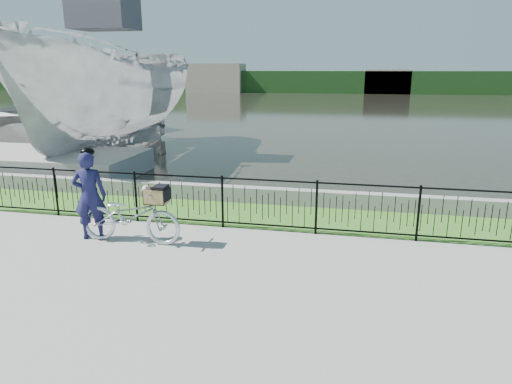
% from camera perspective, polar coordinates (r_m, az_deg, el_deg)
% --- Properties ---
extents(ground, '(120.00, 120.00, 0.00)m').
position_cam_1_polar(ground, '(8.28, -0.47, -8.54)').
color(ground, gray).
rests_on(ground, ground).
extents(grass_strip, '(60.00, 2.00, 0.01)m').
position_cam_1_polar(grass_strip, '(10.67, 2.51, -3.00)').
color(grass_strip, '#396D22').
rests_on(grass_strip, ground).
extents(water, '(120.00, 120.00, 0.00)m').
position_cam_1_polar(water, '(40.58, 9.66, 10.27)').
color(water, black).
rests_on(water, ground).
extents(quay_wall, '(60.00, 0.30, 0.40)m').
position_cam_1_polar(quay_wall, '(11.56, 3.33, -0.56)').
color(quay_wall, gray).
rests_on(quay_wall, ground).
extents(fence, '(14.00, 0.06, 1.15)m').
position_cam_1_polar(fence, '(9.56, 1.57, -1.58)').
color(fence, black).
rests_on(fence, ground).
extents(far_treeline, '(120.00, 6.00, 3.00)m').
position_cam_1_polar(far_treeline, '(67.45, 10.75, 13.38)').
color(far_treeline, '#1D4018').
rests_on(far_treeline, ground).
extents(far_building_left, '(8.00, 4.00, 4.00)m').
position_cam_1_polar(far_building_left, '(68.30, -5.01, 14.02)').
color(far_building_left, gray).
rests_on(far_building_left, ground).
extents(far_building_right, '(6.00, 3.00, 3.20)m').
position_cam_1_polar(far_building_right, '(66.07, 16.06, 13.12)').
color(far_building_right, gray).
rests_on(far_building_right, ground).
extents(bicycle_rig, '(2.06, 0.72, 1.21)m').
position_cam_1_polar(bicycle_rig, '(9.27, -15.39, -2.84)').
color(bicycle_rig, silver).
rests_on(bicycle_rig, ground).
extents(cyclist, '(0.74, 0.59, 1.86)m').
position_cam_1_polar(cyclist, '(9.62, -20.09, -0.30)').
color(cyclist, '#17163E').
rests_on(cyclist, ground).
extents(boat_near, '(4.40, 11.64, 6.29)m').
position_cam_1_polar(boat_near, '(18.46, -17.73, 11.36)').
color(boat_near, '#B9B9B9').
rests_on(boat_near, water).
extents(boat_far, '(12.16, 13.39, 2.27)m').
position_cam_1_polar(boat_far, '(24.81, -24.25, 8.80)').
color(boat_far, '#B9B9B9').
rests_on(boat_far, water).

